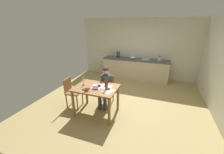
# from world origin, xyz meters

# --- Properties ---
(ground_plane) EXTENTS (5.20, 5.20, 0.04)m
(ground_plane) POSITION_xyz_m (0.00, 0.00, -0.02)
(ground_plane) COLOR tan
(wall_back) EXTENTS (5.20, 0.12, 2.60)m
(wall_back) POSITION_xyz_m (0.00, 2.60, 1.30)
(wall_back) COLOR beige
(wall_back) RESTS_ON ground
(kitchen_counter) EXTENTS (2.87, 0.64, 0.90)m
(kitchen_counter) POSITION_xyz_m (0.00, 2.24, 0.45)
(kitchen_counter) COLOR beige
(kitchen_counter) RESTS_ON ground
(dining_table) EXTENTS (1.13, 0.82, 0.79)m
(dining_table) POSITION_xyz_m (-0.48, -0.76, 0.66)
(dining_table) COLOR olive
(dining_table) RESTS_ON ground
(chair_at_table) EXTENTS (0.43, 0.43, 0.86)m
(chair_at_table) POSITION_xyz_m (-0.43, -0.11, 0.48)
(chair_at_table) COLOR olive
(chair_at_table) RESTS_ON ground
(person_seated) EXTENTS (0.35, 0.61, 1.19)m
(person_seated) POSITION_xyz_m (-0.41, -0.26, 0.68)
(person_seated) COLOR #333842
(person_seated) RESTS_ON ground
(chair_side_empty) EXTENTS (0.44, 0.44, 0.88)m
(chair_side_empty) POSITION_xyz_m (-1.31, -0.69, 0.50)
(chair_side_empty) COLOR olive
(chair_side_empty) RESTS_ON ground
(coffee_mug) EXTENTS (0.12, 0.09, 0.09)m
(coffee_mug) POSITION_xyz_m (-0.60, -1.03, 0.84)
(coffee_mug) COLOR #D84C3F
(coffee_mug) RESTS_ON dining_table
(candlestick) EXTENTS (0.06, 0.06, 0.23)m
(candlestick) POSITION_xyz_m (-0.85, -0.76, 0.85)
(candlestick) COLOR gold
(candlestick) RESTS_ON dining_table
(book_magazine) EXTENTS (0.20, 0.23, 0.03)m
(book_magazine) POSITION_xyz_m (-0.45, -0.83, 0.80)
(book_magazine) COLOR #612B4E
(book_magazine) RESTS_ON dining_table
(book_cookery) EXTENTS (0.17, 0.20, 0.02)m
(book_cookery) POSITION_xyz_m (-0.66, -0.96, 0.80)
(book_cookery) COLOR #33602B
(book_cookery) RESTS_ON dining_table
(paper_letter) EXTENTS (0.25, 0.32, 0.00)m
(paper_letter) POSITION_xyz_m (-0.37, -0.60, 0.79)
(paper_letter) COLOR white
(paper_letter) RESTS_ON dining_table
(paper_bill) EXTENTS (0.21, 0.30, 0.00)m
(paper_bill) POSITION_xyz_m (-0.19, -0.67, 0.79)
(paper_bill) COLOR white
(paper_bill) RESTS_ON dining_table
(paper_envelope) EXTENTS (0.27, 0.34, 0.00)m
(paper_envelope) POSITION_xyz_m (-0.47, -0.76, 0.79)
(paper_envelope) COLOR white
(paper_envelope) RESTS_ON dining_table
(paper_receipt) EXTENTS (0.31, 0.35, 0.00)m
(paper_receipt) POSITION_xyz_m (-0.08, -0.86, 0.79)
(paper_receipt) COLOR white
(paper_receipt) RESTS_ON dining_table
(wine_bottle_on_table) EXTENTS (0.08, 0.08, 0.31)m
(wine_bottle_on_table) POSITION_xyz_m (-0.17, -0.79, 0.92)
(wine_bottle_on_table) COLOR #593319
(wine_bottle_on_table) RESTS_ON dining_table
(sink_unit) EXTENTS (0.36, 0.36, 0.24)m
(sink_unit) POSITION_xyz_m (0.42, 2.24, 0.92)
(sink_unit) COLOR #B2B7BC
(sink_unit) RESTS_ON kitchen_counter
(bottle_oil) EXTENTS (0.07, 0.07, 0.28)m
(bottle_oil) POSITION_xyz_m (-0.99, 2.24, 1.02)
(bottle_oil) COLOR #8C999E
(bottle_oil) RESTS_ON kitchen_counter
(bottle_vinegar) EXTENTS (0.06, 0.06, 0.29)m
(bottle_vinegar) POSITION_xyz_m (-0.87, 2.30, 1.02)
(bottle_vinegar) COLOR #194C23
(bottle_vinegar) RESTS_ON kitchen_counter
(bottle_wine_red) EXTENTS (0.06, 0.06, 0.31)m
(bottle_wine_red) POSITION_xyz_m (-0.77, 2.25, 1.03)
(bottle_wine_red) COLOR #593319
(bottle_wine_red) RESTS_ON kitchen_counter
(mixing_bowl) EXTENTS (0.24, 0.24, 0.11)m
(mixing_bowl) POSITION_xyz_m (-0.14, 2.24, 0.95)
(mixing_bowl) COLOR white
(mixing_bowl) RESTS_ON kitchen_counter
(stovetop_kettle) EXTENTS (0.18, 0.18, 0.22)m
(stovetop_kettle) POSITION_xyz_m (0.99, 2.24, 1.00)
(stovetop_kettle) COLOR #B7BABF
(stovetop_kettle) RESTS_ON kitchen_counter
(wine_glass_near_sink) EXTENTS (0.07, 0.07, 0.15)m
(wine_glass_near_sink) POSITION_xyz_m (0.06, 2.39, 1.01)
(wine_glass_near_sink) COLOR silver
(wine_glass_near_sink) RESTS_ON kitchen_counter
(wine_glass_by_kettle) EXTENTS (0.07, 0.07, 0.15)m
(wine_glass_by_kettle) POSITION_xyz_m (-0.05, 2.39, 1.01)
(wine_glass_by_kettle) COLOR silver
(wine_glass_by_kettle) RESTS_ON kitchen_counter
(wine_glass_back_left) EXTENTS (0.07, 0.07, 0.15)m
(wine_glass_back_left) POSITION_xyz_m (-0.16, 2.39, 1.01)
(wine_glass_back_left) COLOR silver
(wine_glass_back_left) RESTS_ON kitchen_counter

